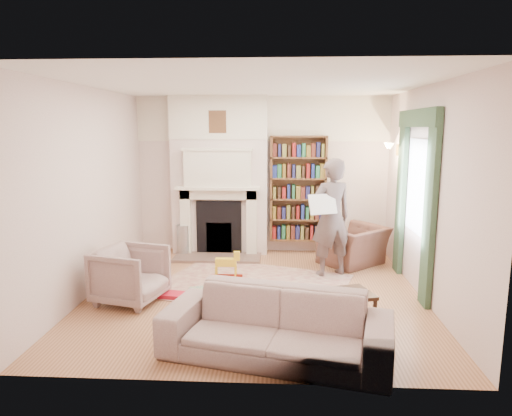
# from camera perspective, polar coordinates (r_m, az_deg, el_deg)

# --- Properties ---
(floor) EXTENTS (4.50, 4.50, 0.00)m
(floor) POSITION_cam_1_polar(r_m,az_deg,el_deg) (6.41, -0.13, -10.58)
(floor) COLOR brown
(floor) RESTS_ON ground
(ceiling) EXTENTS (4.50, 4.50, 0.00)m
(ceiling) POSITION_cam_1_polar(r_m,az_deg,el_deg) (6.02, -0.14, 15.23)
(ceiling) COLOR white
(ceiling) RESTS_ON wall_back
(wall_back) EXTENTS (4.50, 0.00, 4.50)m
(wall_back) POSITION_cam_1_polar(r_m,az_deg,el_deg) (8.29, 0.77, 4.12)
(wall_back) COLOR silver
(wall_back) RESTS_ON floor
(wall_front) EXTENTS (4.50, 0.00, 4.50)m
(wall_front) POSITION_cam_1_polar(r_m,az_deg,el_deg) (3.85, -2.08, -2.83)
(wall_front) COLOR silver
(wall_front) RESTS_ON floor
(wall_left) EXTENTS (0.00, 4.50, 4.50)m
(wall_left) POSITION_cam_1_polar(r_m,az_deg,el_deg) (6.58, -20.10, 1.95)
(wall_left) COLOR silver
(wall_left) RESTS_ON floor
(wall_right) EXTENTS (0.00, 4.50, 4.50)m
(wall_right) POSITION_cam_1_polar(r_m,az_deg,el_deg) (6.34, 20.63, 1.63)
(wall_right) COLOR silver
(wall_right) RESTS_ON floor
(fireplace) EXTENTS (1.70, 0.58, 2.80)m
(fireplace) POSITION_cam_1_polar(r_m,az_deg,el_deg) (8.16, -4.57, 3.90)
(fireplace) COLOR silver
(fireplace) RESTS_ON floor
(bookcase) EXTENTS (1.00, 0.24, 1.85)m
(bookcase) POSITION_cam_1_polar(r_m,az_deg,el_deg) (8.18, 5.29, 2.41)
(bookcase) COLOR brown
(bookcase) RESTS_ON floor
(window) EXTENTS (0.02, 0.90, 1.30)m
(window) POSITION_cam_1_polar(r_m,az_deg,el_deg) (6.71, 19.53, 2.56)
(window) COLOR silver
(window) RESTS_ON wall_right
(curtain_left) EXTENTS (0.07, 0.32, 2.40)m
(curtain_left) POSITION_cam_1_polar(r_m,az_deg,el_deg) (6.07, 20.90, -0.64)
(curtain_left) COLOR #2F4A32
(curtain_left) RESTS_ON floor
(curtain_right) EXTENTS (0.07, 0.32, 2.40)m
(curtain_right) POSITION_cam_1_polar(r_m,az_deg,el_deg) (7.40, 17.66, 1.36)
(curtain_right) COLOR #2F4A32
(curtain_right) RESTS_ON floor
(pelmet) EXTENTS (0.09, 1.70, 0.24)m
(pelmet) POSITION_cam_1_polar(r_m,az_deg,el_deg) (6.65, 19.63, 10.54)
(pelmet) COLOR #2F4A32
(pelmet) RESTS_ON wall_right
(wall_sconce) EXTENTS (0.20, 0.24, 0.24)m
(wall_sconce) POSITION_cam_1_polar(r_m,az_deg,el_deg) (7.68, 15.97, 7.01)
(wall_sconce) COLOR gold
(wall_sconce) RESTS_ON wall_right
(rug) EXTENTS (3.09, 2.72, 0.01)m
(rug) POSITION_cam_1_polar(r_m,az_deg,el_deg) (6.70, -0.55, -9.59)
(rug) COLOR beige
(rug) RESTS_ON floor
(armchair_reading) EXTENTS (1.30, 1.28, 0.64)m
(armchair_reading) POSITION_cam_1_polar(r_m,az_deg,el_deg) (7.78, 12.08, -4.60)
(armchair_reading) COLOR #4C3128
(armchair_reading) RESTS_ON floor
(armchair_left) EXTENTS (0.97, 0.96, 0.73)m
(armchair_left) POSITION_cam_1_polar(r_m,az_deg,el_deg) (6.21, -15.41, -8.06)
(armchair_left) COLOR #B3A593
(armchair_left) RESTS_ON floor
(sofa) EXTENTS (2.38, 1.36, 0.65)m
(sofa) POSITION_cam_1_polar(r_m,az_deg,el_deg) (4.65, 2.48, -14.46)
(sofa) COLOR #BBAB9B
(sofa) RESTS_ON floor
(man_reading) EXTENTS (0.78, 0.65, 1.81)m
(man_reading) POSITION_cam_1_polar(r_m,az_deg,el_deg) (7.01, 9.37, -1.20)
(man_reading) COLOR #594947
(man_reading) RESTS_ON floor
(newspaper) EXTENTS (0.45, 0.28, 0.29)m
(newspaper) POSITION_cam_1_polar(r_m,az_deg,el_deg) (6.76, 8.34, 0.47)
(newspaper) COLOR white
(newspaper) RESTS_ON man_reading
(coffee_table) EXTENTS (0.81, 0.65, 0.45)m
(coffee_table) POSITION_cam_1_polar(r_m,az_deg,el_deg) (5.30, 10.43, -12.68)
(coffee_table) COLOR #341B12
(coffee_table) RESTS_ON floor
(paraffin_heater) EXTENTS (0.30, 0.30, 0.55)m
(paraffin_heater) POSITION_cam_1_polar(r_m,az_deg,el_deg) (8.25, -9.04, -3.97)
(paraffin_heater) COLOR #A2A4A9
(paraffin_heater) RESTS_ON floor
(rocking_horse) EXTENTS (0.49, 0.20, 0.43)m
(rocking_horse) POSITION_cam_1_polar(r_m,az_deg,el_deg) (6.91, -3.78, -7.16)
(rocking_horse) COLOR yellow
(rocking_horse) RESTS_ON rug
(board_game) EXTENTS (0.42, 0.42, 0.03)m
(board_game) POSITION_cam_1_polar(r_m,az_deg,el_deg) (6.46, -6.71, -10.22)
(board_game) COLOR #D3CF4A
(board_game) RESTS_ON rug
(game_box_lid) EXTENTS (0.37, 0.27, 0.06)m
(game_box_lid) POSITION_cam_1_polar(r_m,az_deg,el_deg) (6.33, -10.44, -10.64)
(game_box_lid) COLOR red
(game_box_lid) RESTS_ON rug
(comic_annuals) EXTENTS (0.35, 0.37, 0.02)m
(comic_annuals) POSITION_cam_1_polar(r_m,az_deg,el_deg) (5.96, 3.73, -12.00)
(comic_annuals) COLOR red
(comic_annuals) RESTS_ON rug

